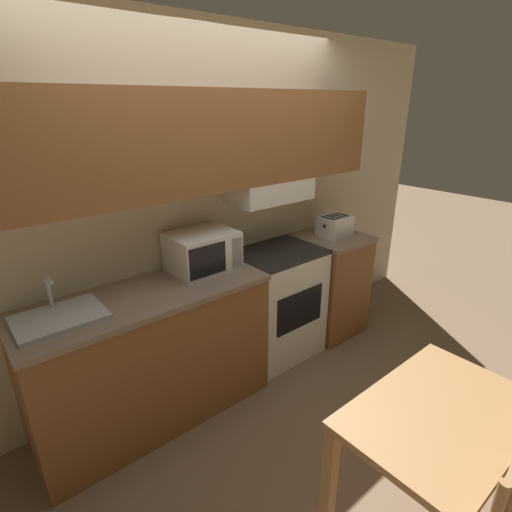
{
  "coord_description": "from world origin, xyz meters",
  "views": [
    {
      "loc": [
        -1.52,
        -2.41,
        2.03
      ],
      "look_at": [
        0.05,
        -0.53,
        1.08
      ],
      "focal_mm": 28.0,
      "sensor_mm": 36.0,
      "label": 1
    }
  ],
  "objects_px": {
    "microwave": "(202,251)",
    "toaster": "(335,226)",
    "stove_range": "(277,303)",
    "dining_table": "(438,433)",
    "sink_basin": "(59,317)"
  },
  "relations": [
    {
      "from": "microwave",
      "to": "toaster",
      "type": "height_order",
      "value": "microwave"
    },
    {
      "from": "stove_range",
      "to": "toaster",
      "type": "height_order",
      "value": "toaster"
    },
    {
      "from": "toaster",
      "to": "microwave",
      "type": "bearing_deg",
      "value": 175.47
    },
    {
      "from": "dining_table",
      "to": "toaster",
      "type": "bearing_deg",
      "value": 54.62
    },
    {
      "from": "microwave",
      "to": "sink_basin",
      "type": "bearing_deg",
      "value": -174.63
    },
    {
      "from": "stove_range",
      "to": "toaster",
      "type": "distance_m",
      "value": 0.85
    },
    {
      "from": "microwave",
      "to": "dining_table",
      "type": "xyz_separation_m",
      "value": [
        0.18,
        -1.67,
        -0.46
      ]
    },
    {
      "from": "stove_range",
      "to": "sink_basin",
      "type": "relative_size",
      "value": 2.04
    },
    {
      "from": "stove_range",
      "to": "microwave",
      "type": "relative_size",
      "value": 2.08
    },
    {
      "from": "stove_range",
      "to": "microwave",
      "type": "xyz_separation_m",
      "value": [
        -0.65,
        0.07,
        0.6
      ]
    },
    {
      "from": "stove_range",
      "to": "dining_table",
      "type": "bearing_deg",
      "value": -106.27
    },
    {
      "from": "dining_table",
      "to": "microwave",
      "type": "bearing_deg",
      "value": 96.11
    },
    {
      "from": "stove_range",
      "to": "microwave",
      "type": "distance_m",
      "value": 0.88
    },
    {
      "from": "toaster",
      "to": "dining_table",
      "type": "xyz_separation_m",
      "value": [
        -1.12,
        -1.57,
        -0.41
      ]
    },
    {
      "from": "microwave",
      "to": "sink_basin",
      "type": "height_order",
      "value": "microwave"
    }
  ]
}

